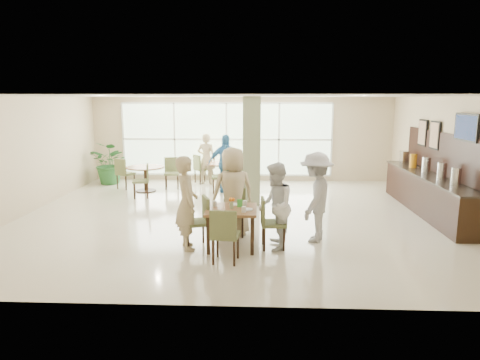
{
  "coord_description": "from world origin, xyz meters",
  "views": [
    {
      "loc": [
        0.57,
        -9.81,
        2.75
      ],
      "look_at": [
        0.2,
        -1.2,
        1.1
      ],
      "focal_mm": 32.0,
      "sensor_mm": 36.0,
      "label": 1
    }
  ],
  "objects_px": {
    "round_table_left": "(145,172)",
    "adult_b": "(249,161)",
    "buffet_counter": "(428,190)",
    "adult_a": "(225,163)",
    "teen_far": "(233,192)",
    "potted_plant": "(111,163)",
    "round_table_right": "(225,168)",
    "adult_standing": "(206,159)",
    "teen_right": "(275,206)",
    "teen_standing": "(316,197)",
    "teen_left": "(187,203)",
    "main_table": "(231,213)"
  },
  "relations": [
    {
      "from": "potted_plant",
      "to": "adult_b",
      "type": "xyz_separation_m",
      "value": [
        4.5,
        -0.22,
        0.14
      ]
    },
    {
      "from": "teen_far",
      "to": "adult_standing",
      "type": "bearing_deg",
      "value": -99.36
    },
    {
      "from": "main_table",
      "to": "adult_standing",
      "type": "relative_size",
      "value": 0.56
    },
    {
      "from": "adult_b",
      "to": "adult_standing",
      "type": "relative_size",
      "value": 1.0
    },
    {
      "from": "main_table",
      "to": "potted_plant",
      "type": "relative_size",
      "value": 0.67
    },
    {
      "from": "round_table_left",
      "to": "round_table_right",
      "type": "height_order",
      "value": "same"
    },
    {
      "from": "teen_standing",
      "to": "main_table",
      "type": "bearing_deg",
      "value": -54.02
    },
    {
      "from": "buffet_counter",
      "to": "adult_a",
      "type": "relative_size",
      "value": 2.75
    },
    {
      "from": "round_table_left",
      "to": "teen_far",
      "type": "distance_m",
      "value": 4.99
    },
    {
      "from": "teen_standing",
      "to": "round_table_left",
      "type": "bearing_deg",
      "value": -114.07
    },
    {
      "from": "main_table",
      "to": "potted_plant",
      "type": "height_order",
      "value": "potted_plant"
    },
    {
      "from": "round_table_left",
      "to": "adult_a",
      "type": "height_order",
      "value": "adult_a"
    },
    {
      "from": "round_table_left",
      "to": "main_table",
      "type": "bearing_deg",
      "value": -59.07
    },
    {
      "from": "main_table",
      "to": "round_table_right",
      "type": "height_order",
      "value": "same"
    },
    {
      "from": "main_table",
      "to": "teen_right",
      "type": "height_order",
      "value": "teen_right"
    },
    {
      "from": "round_table_left",
      "to": "adult_b",
      "type": "height_order",
      "value": "adult_b"
    },
    {
      "from": "round_table_left",
      "to": "potted_plant",
      "type": "distance_m",
      "value": 1.76
    },
    {
      "from": "main_table",
      "to": "teen_right",
      "type": "bearing_deg",
      "value": -2.51
    },
    {
      "from": "teen_standing",
      "to": "adult_standing",
      "type": "height_order",
      "value": "teen_standing"
    },
    {
      "from": "teen_left",
      "to": "adult_a",
      "type": "relative_size",
      "value": 1.02
    },
    {
      "from": "round_table_right",
      "to": "adult_standing",
      "type": "bearing_deg",
      "value": 150.96
    },
    {
      "from": "main_table",
      "to": "round_table_left",
      "type": "distance_m",
      "value": 5.62
    },
    {
      "from": "potted_plant",
      "to": "adult_standing",
      "type": "xyz_separation_m",
      "value": [
        3.1,
        0.12,
        0.14
      ]
    },
    {
      "from": "main_table",
      "to": "round_table_left",
      "type": "xyz_separation_m",
      "value": [
        -2.89,
        4.82,
        -0.07
      ]
    },
    {
      "from": "round_table_left",
      "to": "adult_a",
      "type": "distance_m",
      "value": 2.41
    },
    {
      "from": "potted_plant",
      "to": "teen_left",
      "type": "bearing_deg",
      "value": -59.8
    },
    {
      "from": "round_table_left",
      "to": "teen_right",
      "type": "distance_m",
      "value": 6.11
    },
    {
      "from": "teen_left",
      "to": "teen_right",
      "type": "xyz_separation_m",
      "value": [
        1.62,
        0.06,
        -0.06
      ]
    },
    {
      "from": "round_table_right",
      "to": "adult_a",
      "type": "xyz_separation_m",
      "value": [
        0.07,
        -0.77,
        0.27
      ]
    },
    {
      "from": "potted_plant",
      "to": "adult_standing",
      "type": "relative_size",
      "value": 0.83
    },
    {
      "from": "teen_far",
      "to": "adult_a",
      "type": "relative_size",
      "value": 1.06
    },
    {
      "from": "round_table_left",
      "to": "adult_a",
      "type": "relative_size",
      "value": 0.66
    },
    {
      "from": "round_table_left",
      "to": "teen_standing",
      "type": "bearing_deg",
      "value": -44.2
    },
    {
      "from": "potted_plant",
      "to": "teen_far",
      "type": "relative_size",
      "value": 0.76
    },
    {
      "from": "teen_right",
      "to": "teen_standing",
      "type": "bearing_deg",
      "value": 122.41
    },
    {
      "from": "round_table_right",
      "to": "teen_right",
      "type": "relative_size",
      "value": 0.71
    },
    {
      "from": "teen_right",
      "to": "adult_b",
      "type": "xyz_separation_m",
      "value": [
        -0.6,
        5.69,
        0.02
      ]
    },
    {
      "from": "teen_right",
      "to": "adult_standing",
      "type": "distance_m",
      "value": 6.36
    },
    {
      "from": "round_table_left",
      "to": "adult_a",
      "type": "bearing_deg",
      "value": 1.48
    },
    {
      "from": "teen_far",
      "to": "adult_a",
      "type": "xyz_separation_m",
      "value": [
        -0.48,
        4.14,
        -0.05
      ]
    },
    {
      "from": "teen_standing",
      "to": "adult_a",
      "type": "xyz_separation_m",
      "value": [
        -2.1,
        4.43,
        -0.02
      ]
    },
    {
      "from": "round_table_right",
      "to": "round_table_left",
      "type": "bearing_deg",
      "value": -160.26
    },
    {
      "from": "teen_left",
      "to": "adult_a",
      "type": "xyz_separation_m",
      "value": [
        0.32,
        4.98,
        -0.01
      ]
    },
    {
      "from": "adult_a",
      "to": "adult_standing",
      "type": "relative_size",
      "value": 1.03
    },
    {
      "from": "buffet_counter",
      "to": "adult_b",
      "type": "bearing_deg",
      "value": 145.99
    },
    {
      "from": "teen_right",
      "to": "round_table_right",
      "type": "bearing_deg",
      "value": -165.53
    },
    {
      "from": "teen_standing",
      "to": "adult_a",
      "type": "relative_size",
      "value": 1.02
    },
    {
      "from": "buffet_counter",
      "to": "potted_plant",
      "type": "bearing_deg",
      "value": 160.24
    },
    {
      "from": "round_table_right",
      "to": "buffet_counter",
      "type": "relative_size",
      "value": 0.24
    },
    {
      "from": "teen_far",
      "to": "teen_right",
      "type": "height_order",
      "value": "teen_far"
    }
  ]
}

